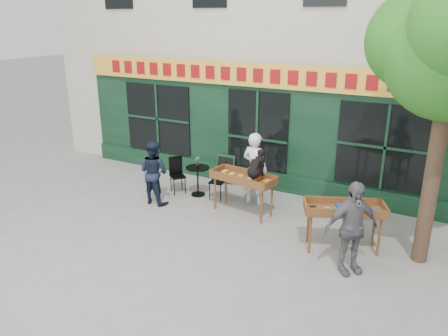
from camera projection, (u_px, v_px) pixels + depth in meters
The scene contains 12 objects.
ground at pixel (214, 219), 9.98m from camera, with size 80.00×80.00×0.00m, color slate.
book_cart_center at pixel (243, 180), 10.06m from camera, with size 1.57×0.83×0.99m.
dog at pixel (257, 164), 9.71m from camera, with size 0.34×0.60×0.60m, color black, non-canonical shape.
woman at pixel (255, 169), 10.58m from camera, with size 0.65×0.43×1.80m, color white.
book_cart_right at pixel (344, 211), 8.43m from camera, with size 1.62×1.15×0.99m.
man_right at pixel (351, 228), 7.66m from camera, with size 1.02×0.42×1.74m, color #58575C.
bistro_table at pixel (198, 175), 11.16m from camera, with size 0.60×0.60×0.76m.
bistro_chair_left at pixel (177, 171), 11.40m from camera, with size 0.51×0.51×0.95m.
bistro_chair_right at pixel (221, 178), 10.92m from camera, with size 0.40×0.39×0.95m.
potted_plant at pixel (197, 162), 11.04m from camera, with size 0.15×0.10×0.29m, color gray.
man_left at pixel (154, 172), 10.64m from camera, with size 0.77×0.60×1.59m, color black.
chalkboard at pixel (225, 169), 12.07m from camera, with size 0.56×0.20×0.79m.
Camera 1 is at (4.47, -7.87, 4.36)m, focal length 35.00 mm.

